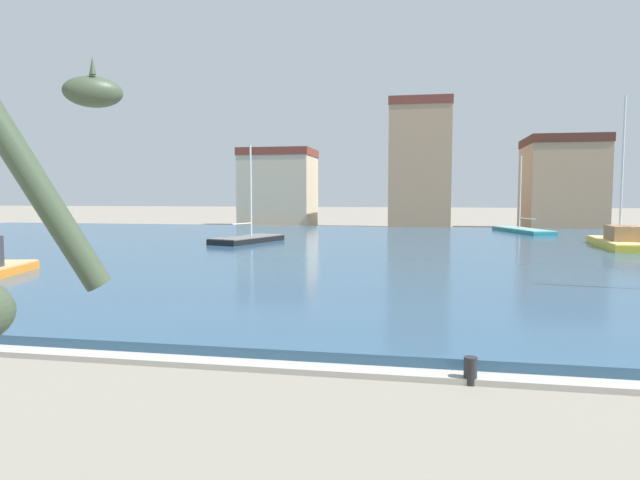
{
  "coord_description": "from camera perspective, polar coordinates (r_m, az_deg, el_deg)",
  "views": [
    {
      "loc": [
        1.37,
        -1.69,
        3.4
      ],
      "look_at": [
        -1.36,
        12.84,
        2.2
      ],
      "focal_mm": 31.38,
      "sensor_mm": 36.0,
      "label": 1
    }
  ],
  "objects": [
    {
      "name": "harbor_water",
      "position": [
        32.58,
        8.18,
        -1.1
      ],
      "size": [
        87.52,
        43.71,
        0.33
      ],
      "primitive_type": "cube",
      "color": "#2D5170",
      "rests_on": "ground"
    },
    {
      "name": "sailboat_teal",
      "position": [
        49.09,
        19.54,
        0.82
      ],
      "size": [
        4.26,
        8.8,
        6.55
      ],
      "color": "teal",
      "rests_on": "ground"
    },
    {
      "name": "townhouse_tall_gabled",
      "position": [
        59.98,
        -4.24,
        5.33
      ],
      "size": [
        7.53,
        6.32,
        8.21
      ],
      "color": "#C6B293",
      "rests_on": "ground"
    },
    {
      "name": "quay_edge_coping",
      "position": [
        10.9,
        2.99,
        -13.22
      ],
      "size": [
        87.52,
        0.5,
        0.12
      ],
      "primitive_type": "cube",
      "color": "#ADA89E",
      "rests_on": "ground"
    },
    {
      "name": "townhouse_wide_warehouse",
      "position": [
        56.42,
        10.16,
        7.54
      ],
      "size": [
        5.96,
        6.14,
        12.61
      ],
      "color": "tan",
      "rests_on": "ground"
    },
    {
      "name": "townhouse_end_terrace",
      "position": [
        58.87,
        23.41,
        5.3
      ],
      "size": [
        6.91,
        8.05,
        8.88
      ],
      "color": "tan",
      "rests_on": "ground"
    },
    {
      "name": "mooring_bollard",
      "position": [
        10.64,
        15.09,
        -12.74
      ],
      "size": [
        0.24,
        0.24,
        0.5
      ],
      "primitive_type": "cylinder",
      "color": "#232326",
      "rests_on": "ground"
    },
    {
      "name": "sailboat_yellow",
      "position": [
        37.49,
        28.21,
        -0.26
      ],
      "size": [
        2.83,
        8.3,
        9.13
      ],
      "color": "gold",
      "rests_on": "ground"
    },
    {
      "name": "sailboat_black",
      "position": [
        36.74,
        -6.88,
        -0.1
      ],
      "size": [
        3.89,
        6.72,
        6.58
      ],
      "color": "black",
      "rests_on": "ground"
    }
  ]
}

